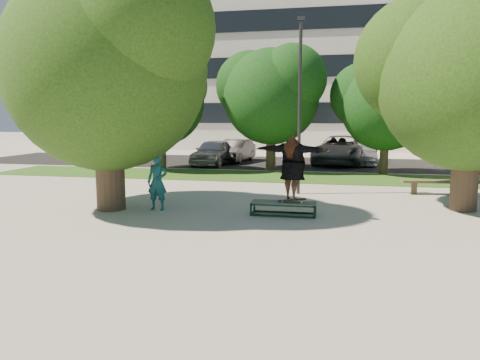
% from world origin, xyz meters
% --- Properties ---
extents(ground, '(120.00, 120.00, 0.00)m').
position_xyz_m(ground, '(0.00, 0.00, 0.00)').
color(ground, '#A59F98').
rests_on(ground, ground).
extents(grass_strip, '(30.00, 4.00, 0.02)m').
position_xyz_m(grass_strip, '(1.00, 9.50, 0.01)').
color(grass_strip, '#154313').
rests_on(grass_strip, ground).
extents(asphalt_strip, '(40.00, 8.00, 0.01)m').
position_xyz_m(asphalt_strip, '(0.00, 16.00, 0.01)').
color(asphalt_strip, black).
rests_on(asphalt_strip, ground).
extents(tree_left, '(6.96, 5.95, 7.12)m').
position_xyz_m(tree_left, '(-4.29, 1.09, 4.42)').
color(tree_left, '#38281E').
rests_on(tree_left, ground).
extents(tree_right, '(6.24, 5.33, 6.51)m').
position_xyz_m(tree_right, '(5.92, 3.08, 4.09)').
color(tree_right, '#38281E').
rests_on(tree_right, ground).
extents(bg_tree_left, '(5.28, 4.51, 5.77)m').
position_xyz_m(bg_tree_left, '(-6.57, 11.07, 3.73)').
color(bg_tree_left, '#38281E').
rests_on(bg_tree_left, ground).
extents(bg_tree_mid, '(5.76, 4.92, 6.24)m').
position_xyz_m(bg_tree_mid, '(-1.08, 12.08, 4.02)').
color(bg_tree_mid, '#38281E').
rests_on(bg_tree_mid, ground).
extents(bg_tree_right, '(5.04, 4.31, 5.43)m').
position_xyz_m(bg_tree_right, '(4.43, 11.57, 3.49)').
color(bg_tree_right, '#38281E').
rests_on(bg_tree_right, ground).
extents(lamppost, '(0.25, 0.15, 6.11)m').
position_xyz_m(lamppost, '(1.00, 5.00, 3.15)').
color(lamppost, '#2D2D30').
rests_on(lamppost, ground).
extents(office_building, '(30.00, 14.12, 16.00)m').
position_xyz_m(office_building, '(-2.00, 31.98, 8.00)').
color(office_building, beige).
rests_on(office_building, ground).
extents(grind_box, '(1.80, 0.60, 0.38)m').
position_xyz_m(grind_box, '(0.91, 1.24, 0.19)').
color(grind_box, black).
rests_on(grind_box, ground).
extents(skater_rig, '(2.29, 1.23, 1.87)m').
position_xyz_m(skater_rig, '(1.15, 1.24, 1.35)').
color(skater_rig, white).
rests_on(skater_rig, grind_box).
extents(bystander, '(0.63, 0.42, 1.68)m').
position_xyz_m(bystander, '(-2.82, 1.21, 0.84)').
color(bystander, '#175258').
rests_on(bystander, ground).
extents(bench, '(3.34, 0.90, 0.51)m').
position_xyz_m(bench, '(6.25, 5.93, 0.43)').
color(bench, brown).
rests_on(bench, ground).
extents(car_silver_a, '(1.93, 4.35, 1.46)m').
position_xyz_m(car_silver_a, '(-4.58, 13.99, 0.73)').
color(car_silver_a, '#A8A8AC').
rests_on(car_silver_a, asphalt_strip).
extents(car_dark, '(1.84, 4.23, 1.35)m').
position_xyz_m(car_dark, '(-3.74, 15.96, 0.68)').
color(car_dark, black).
rests_on(car_dark, asphalt_strip).
extents(car_grey, '(3.53, 6.20, 1.63)m').
position_xyz_m(car_grey, '(2.50, 16.05, 0.82)').
color(car_grey, '#5B5B60').
rests_on(car_grey, asphalt_strip).
extents(car_silver_b, '(2.04, 4.47, 1.27)m').
position_xyz_m(car_silver_b, '(3.69, 16.12, 0.63)').
color(car_silver_b, silver).
rests_on(car_silver_b, asphalt_strip).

